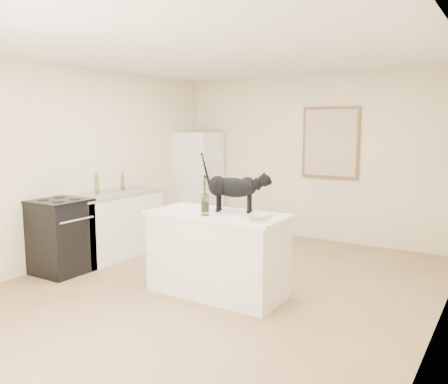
# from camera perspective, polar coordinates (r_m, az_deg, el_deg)

# --- Properties ---
(floor) EXTENTS (5.50, 5.50, 0.00)m
(floor) POSITION_cam_1_polar(r_m,az_deg,el_deg) (5.46, -0.51, -11.41)
(floor) COLOR #A48557
(floor) RESTS_ON ground
(ceiling) EXTENTS (5.50, 5.50, 0.00)m
(ceiling) POSITION_cam_1_polar(r_m,az_deg,el_deg) (5.20, -0.55, 16.71)
(ceiling) COLOR white
(ceiling) RESTS_ON ground
(wall_back) EXTENTS (4.50, 0.00, 4.50)m
(wall_back) POSITION_cam_1_polar(r_m,az_deg,el_deg) (7.62, 10.67, 4.06)
(wall_back) COLOR #F8E6C0
(wall_back) RESTS_ON ground
(wall_left) EXTENTS (0.00, 5.50, 5.50)m
(wall_left) POSITION_cam_1_polar(r_m,az_deg,el_deg) (6.65, -17.15, 3.25)
(wall_left) COLOR #F8E6C0
(wall_left) RESTS_ON ground
(wall_right) EXTENTS (0.00, 5.50, 5.50)m
(wall_right) POSITION_cam_1_polar(r_m,az_deg,el_deg) (4.40, 25.04, 0.49)
(wall_right) COLOR #F8E6C0
(wall_right) RESTS_ON ground
(island_base) EXTENTS (1.44, 0.67, 0.86)m
(island_base) POSITION_cam_1_polar(r_m,az_deg,el_deg) (5.11, -0.78, -7.70)
(island_base) COLOR white
(island_base) RESTS_ON floor
(island_top) EXTENTS (1.50, 0.70, 0.04)m
(island_top) POSITION_cam_1_polar(r_m,az_deg,el_deg) (5.01, -0.79, -2.74)
(island_top) COLOR white
(island_top) RESTS_ON island_base
(left_cabinets) EXTENTS (0.60, 1.40, 0.86)m
(left_cabinets) POSITION_cam_1_polar(r_m,az_deg,el_deg) (6.76, -13.24, -3.99)
(left_cabinets) COLOR white
(left_cabinets) RESTS_ON floor
(left_countertop) EXTENTS (0.62, 1.44, 0.04)m
(left_countertop) POSITION_cam_1_polar(r_m,az_deg,el_deg) (6.68, -13.36, -0.21)
(left_countertop) COLOR gray
(left_countertop) RESTS_ON left_cabinets
(stove) EXTENTS (0.60, 0.60, 0.90)m
(stove) POSITION_cam_1_polar(r_m,az_deg,el_deg) (6.17, -19.19, -5.20)
(stove) COLOR black
(stove) RESTS_ON floor
(fridge) EXTENTS (0.68, 0.68, 1.70)m
(fridge) POSITION_cam_1_polar(r_m,az_deg,el_deg) (8.24, -3.19, 1.35)
(fridge) COLOR white
(fridge) RESTS_ON floor
(artwork_frame) EXTENTS (0.90, 0.03, 1.10)m
(artwork_frame) POSITION_cam_1_polar(r_m,az_deg,el_deg) (7.48, 12.79, 5.84)
(artwork_frame) COLOR brown
(artwork_frame) RESTS_ON wall_back
(artwork_canvas) EXTENTS (0.82, 0.00, 1.02)m
(artwork_canvas) POSITION_cam_1_polar(r_m,az_deg,el_deg) (7.46, 12.75, 5.84)
(artwork_canvas) COLOR beige
(artwork_canvas) RESTS_ON wall_back
(black_cat) EXTENTS (0.70, 0.41, 0.47)m
(black_cat) POSITION_cam_1_polar(r_m,az_deg,el_deg) (5.03, 1.10, 0.25)
(black_cat) COLOR black
(black_cat) RESTS_ON island_top
(wine_bottle) EXTENTS (0.10, 0.10, 0.36)m
(wine_bottle) POSITION_cam_1_polar(r_m,az_deg,el_deg) (4.84, -2.31, -0.71)
(wine_bottle) COLOR #286227
(wine_bottle) RESTS_ON island_top
(glass_bowl) EXTENTS (0.31, 0.31, 0.06)m
(glass_bowl) POSITION_cam_1_polar(r_m,az_deg,el_deg) (4.60, 4.36, -3.12)
(glass_bowl) COLOR white
(glass_bowl) RESTS_ON island_top
(fridge_paper) EXTENTS (0.06, 0.14, 0.20)m
(fridge_paper) POSITION_cam_1_polar(r_m,az_deg,el_deg) (8.11, -0.71, 4.38)
(fridge_paper) COLOR white
(fridge_paper) RESTS_ON fridge
(counter_bottle_cluster) EXTENTS (0.08, 0.53, 0.26)m
(counter_bottle_cluster) POSITION_cam_1_polar(r_m,az_deg,el_deg) (6.66, -13.91, 0.97)
(counter_bottle_cluster) COLOR brown
(counter_bottle_cluster) RESTS_ON left_countertop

